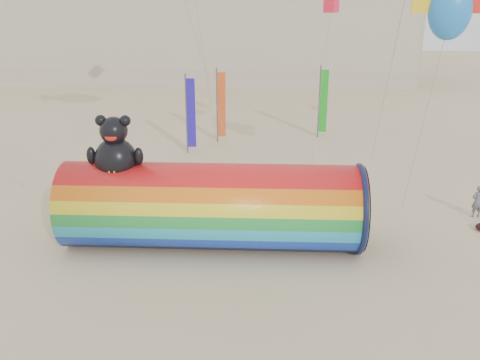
{
  "coord_description": "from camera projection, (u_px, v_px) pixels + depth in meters",
  "views": [
    {
      "loc": [
        1.54,
        -20.23,
        10.08
      ],
      "look_at": [
        0.5,
        1.5,
        2.4
      ],
      "focal_mm": 40.0,
      "sensor_mm": 36.0,
      "label": 1
    }
  ],
  "objects": [
    {
      "name": "ground",
      "position": [
        226.0,
        245.0,
        22.48
      ],
      "size": [
        160.0,
        160.0,
        0.0
      ],
      "primitive_type": "plane",
      "color": "#CCB58C",
      "rests_on": "ground"
    },
    {
      "name": "festival_banners",
      "position": [
        246.0,
        106.0,
        36.69
      ],
      "size": [
        9.61,
        4.54,
        5.2
      ],
      "color": "#59595E",
      "rests_on": "ground"
    },
    {
      "name": "windsock_assembly",
      "position": [
        212.0,
        204.0,
        21.89
      ],
      "size": [
        12.2,
        3.71,
        5.62
      ],
      "color": "red",
      "rests_on": "ground"
    },
    {
      "name": "kite_handler",
      "position": [
        477.0,
        201.0,
        25.09
      ],
      "size": [
        0.63,
        0.47,
        1.56
      ],
      "primitive_type": "imported",
      "rotation": [
        0.0,
        0.0,
        3.33
      ],
      "color": "#5A5B62",
      "rests_on": "ground"
    }
  ]
}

